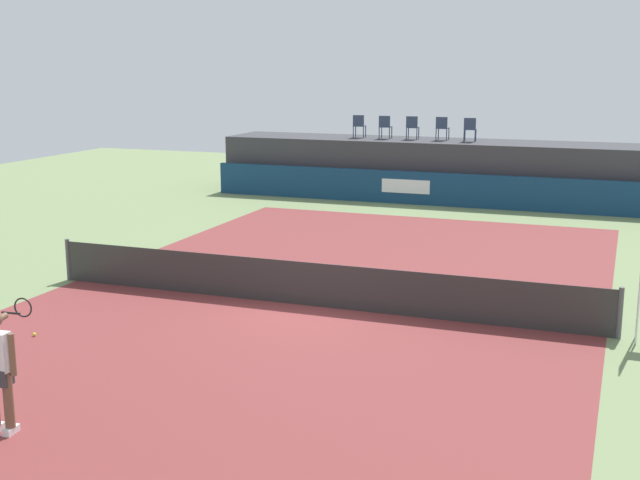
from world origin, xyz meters
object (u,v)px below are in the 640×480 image
at_px(spectator_chair_left, 385,126).
at_px(spectator_chair_right, 442,127).
at_px(net_post_far, 620,313).
at_px(spectator_chair_far_right, 470,128).
at_px(spectator_chair_far_left, 359,125).
at_px(tennis_player, 0,367).
at_px(tennis_ball, 34,334).
at_px(net_post_near, 68,260).
at_px(spectator_chair_center, 412,127).

relative_size(spectator_chair_left, spectator_chair_right, 1.00).
height_order(spectator_chair_left, net_post_far, spectator_chair_left).
bearing_deg(spectator_chair_far_right, spectator_chair_far_left, 177.81).
bearing_deg(spectator_chair_left, tennis_player, -87.56).
bearing_deg(net_post_far, tennis_ball, -160.27).
height_order(spectator_chair_far_left, net_post_near, spectator_chair_far_left).
bearing_deg(net_post_far, spectator_chair_right, 113.87).
height_order(spectator_chair_far_right, net_post_near, spectator_chair_far_right).
bearing_deg(tennis_ball, net_post_near, 118.11).
relative_size(spectator_chair_far_right, net_post_far, 0.89).
xyz_separation_m(spectator_chair_left, spectator_chair_far_right, (3.30, -0.09, 0.00)).
height_order(spectator_chair_far_left, net_post_far, spectator_chair_far_left).
distance_m(spectator_chair_far_left, tennis_ball, 19.21).
height_order(spectator_chair_center, spectator_chair_far_right, same).
relative_size(spectator_chair_center, spectator_chair_right, 1.00).
bearing_deg(tennis_player, net_post_near, 120.92).
bearing_deg(tennis_player, spectator_chair_far_left, 95.16).
xyz_separation_m(net_post_far, tennis_ball, (-10.41, -3.73, -0.46)).
height_order(net_post_near, tennis_player, tennis_player).
distance_m(spectator_chair_center, spectator_chair_right, 1.15).
relative_size(spectator_chair_far_left, tennis_player, 0.50).
xyz_separation_m(spectator_chair_right, spectator_chair_far_right, (1.09, -0.19, 0.00)).
bearing_deg(spectator_chair_left, tennis_ball, -94.30).
relative_size(spectator_chair_center, spectator_chair_far_right, 1.00).
relative_size(net_post_near, tennis_ball, 14.71).
bearing_deg(spectator_chair_center, net_post_far, -62.59).
relative_size(spectator_chair_far_left, spectator_chair_left, 1.00).
bearing_deg(spectator_chair_left, net_post_near, -102.66).
xyz_separation_m(spectator_chair_left, net_post_near, (-3.42, -15.21, -2.19)).
bearing_deg(tennis_player, spectator_chair_far_right, 84.05).
bearing_deg(spectator_chair_center, spectator_chair_far_right, -4.09).
bearing_deg(net_post_near, spectator_chair_left, 77.34).
height_order(spectator_chair_left, spectator_chair_center, same).
height_order(spectator_chair_left, spectator_chair_right, same).
bearing_deg(spectator_chair_right, tennis_player, -93.16).
relative_size(spectator_chair_center, net_post_near, 0.89).
bearing_deg(tennis_player, spectator_chair_left, 92.44).
relative_size(spectator_chair_right, tennis_player, 0.50).
bearing_deg(spectator_chair_center, spectator_chair_right, 1.46).
bearing_deg(spectator_chair_center, tennis_player, -90.25).
bearing_deg(tennis_ball, spectator_chair_center, 82.56).
bearing_deg(tennis_ball, net_post_far, 19.73).
relative_size(tennis_player, tennis_ball, 26.03).
bearing_deg(tennis_player, tennis_ball, 123.67).
bearing_deg(net_post_far, spectator_chair_far_right, 110.61).
distance_m(spectator_chair_left, net_post_far, 17.80).
xyz_separation_m(spectator_chair_far_left, spectator_chair_left, (1.08, -0.08, 0.00)).
xyz_separation_m(spectator_chair_center, net_post_far, (7.92, -15.28, -2.19)).
distance_m(spectator_chair_right, net_post_near, 16.46).
relative_size(spectator_chair_far_right, tennis_player, 0.50).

